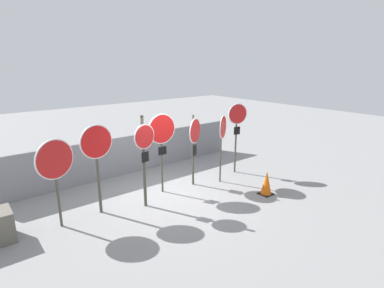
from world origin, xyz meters
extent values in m
plane|color=gray|center=(0.00, 0.00, 0.00)|extent=(40.00, 40.00, 0.00)
cube|color=slate|center=(0.00, 2.45, 0.69)|extent=(8.99, 0.12, 1.37)
cylinder|color=#474238|center=(-3.06, 0.18, 1.09)|extent=(0.06, 0.06, 2.17)
cylinder|color=white|center=(-3.05, 0.13, 1.73)|extent=(0.91, 0.32, 0.95)
cylinder|color=red|center=(-3.04, 0.11, 1.73)|extent=(0.86, 0.30, 0.89)
cylinder|color=#474238|center=(-2.03, 0.25, 1.08)|extent=(0.08, 0.08, 2.16)
cylinder|color=white|center=(-2.02, 0.19, 1.96)|extent=(0.87, 0.13, 0.87)
cylinder|color=red|center=(-2.02, 0.17, 1.96)|extent=(0.81, 0.13, 0.81)
cylinder|color=#474238|center=(-0.91, -0.16, 1.27)|extent=(0.08, 0.08, 2.55)
cylinder|color=white|center=(-0.90, -0.22, 2.00)|extent=(0.66, 0.14, 0.67)
cylinder|color=red|center=(-0.90, -0.24, 2.00)|extent=(0.60, 0.13, 0.61)
cube|color=black|center=(-0.90, -0.22, 1.44)|extent=(0.23, 0.06, 0.28)
cylinder|color=#474238|center=(-0.02, 0.34, 1.11)|extent=(0.06, 0.06, 2.21)
cylinder|color=white|center=(-0.03, 0.29, 1.99)|extent=(0.89, 0.06, 0.89)
cylinder|color=red|center=(-0.03, 0.27, 1.99)|extent=(0.83, 0.06, 0.83)
cube|color=black|center=(-0.03, 0.29, 1.33)|extent=(0.28, 0.03, 0.25)
cylinder|color=#474238|center=(1.07, 0.19, 1.15)|extent=(0.07, 0.07, 2.31)
cylinder|color=white|center=(1.10, 0.14, 1.80)|extent=(0.71, 0.39, 0.79)
cylinder|color=#AD0F0F|center=(1.11, 0.13, 1.80)|extent=(0.66, 0.36, 0.73)
cube|color=black|center=(1.10, 0.14, 1.17)|extent=(0.23, 0.14, 0.33)
cylinder|color=#474238|center=(1.92, -0.18, 1.05)|extent=(0.05, 0.05, 2.10)
cylinder|color=white|center=(1.95, -0.23, 1.87)|extent=(0.65, 0.42, 0.75)
cylinder|color=red|center=(1.96, -0.24, 1.87)|extent=(0.60, 0.39, 0.69)
cylinder|color=#474238|center=(2.97, 0.14, 1.22)|extent=(0.06, 0.06, 2.44)
cylinder|color=white|center=(2.96, 0.09, 2.14)|extent=(0.70, 0.23, 0.72)
cylinder|color=red|center=(2.95, 0.07, 2.14)|extent=(0.64, 0.22, 0.66)
cube|color=black|center=(2.96, 0.09, 1.55)|extent=(0.23, 0.09, 0.28)
cube|color=black|center=(2.32, -1.77, 0.01)|extent=(0.39, 0.39, 0.02)
cone|color=#E05B0C|center=(2.32, -1.77, 0.37)|extent=(0.33, 0.33, 0.70)
camera|label=1|loc=(-4.65, -6.90, 3.87)|focal=28.00mm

